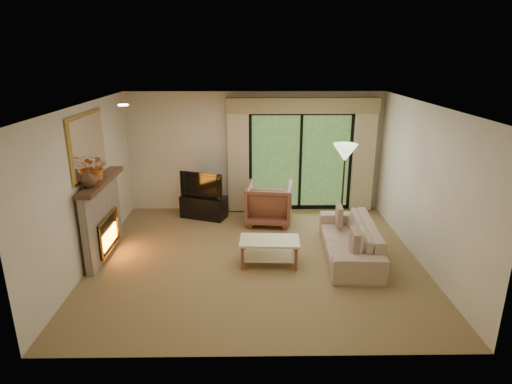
{
  "coord_description": "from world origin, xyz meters",
  "views": [
    {
      "loc": [
        -0.09,
        -6.63,
        3.35
      ],
      "look_at": [
        0.0,
        0.3,
        1.1
      ],
      "focal_mm": 30.0,
      "sensor_mm": 36.0,
      "label": 1
    }
  ],
  "objects_px": {
    "sofa": "(350,239)",
    "coffee_table": "(269,252)",
    "armchair": "(269,203)",
    "media_console": "(204,207)"
  },
  "relations": [
    {
      "from": "media_console",
      "to": "armchair",
      "type": "height_order",
      "value": "armchair"
    },
    {
      "from": "armchair",
      "to": "coffee_table",
      "type": "xyz_separation_m",
      "value": [
        -0.07,
        -1.85,
        -0.2
      ]
    },
    {
      "from": "media_console",
      "to": "sofa",
      "type": "distance_m",
      "value": 3.29
    },
    {
      "from": "sofa",
      "to": "coffee_table",
      "type": "height_order",
      "value": "sofa"
    },
    {
      "from": "coffee_table",
      "to": "sofa",
      "type": "bearing_deg",
      "value": 14.35
    },
    {
      "from": "media_console",
      "to": "sofa",
      "type": "height_order",
      "value": "sofa"
    },
    {
      "from": "media_console",
      "to": "armchair",
      "type": "distance_m",
      "value": 1.42
    },
    {
      "from": "media_console",
      "to": "sofa",
      "type": "xyz_separation_m",
      "value": [
        2.7,
        -1.88,
        0.07
      ]
    },
    {
      "from": "sofa",
      "to": "coffee_table",
      "type": "xyz_separation_m",
      "value": [
        -1.39,
        -0.28,
        -0.09
      ]
    },
    {
      "from": "media_console",
      "to": "armchair",
      "type": "relative_size",
      "value": 1.02
    }
  ]
}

